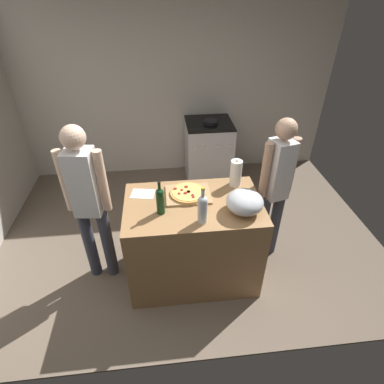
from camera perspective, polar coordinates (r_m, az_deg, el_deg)
The scene contains 13 objects.
ground_plane at distance 3.85m, azimuth -2.97°, elevation -6.11°, with size 4.65×3.34×0.02m, color #6B5B4C.
kitchen_wall_rear at distance 4.49m, azimuth -4.79°, elevation 19.20°, with size 4.65×0.10×2.60m, color #BCB7AD.
counter at distance 2.98m, azimuth 0.21°, elevation -9.03°, with size 1.21×0.75×0.91m, color #9E7247.
cutting_board at distance 2.77m, azimuth -0.73°, elevation -0.44°, with size 0.40×0.32×0.02m, color tan.
pizza at distance 2.76m, azimuth -0.75°, elevation -0.09°, with size 0.32×0.32×0.03m.
mixing_bowl at distance 2.58m, azimuth 9.76°, elevation -1.86°, with size 0.31×0.31×0.19m.
paper_towel_roll at distance 2.88m, azimuth 8.13°, elevation 3.50°, with size 0.11×0.11×0.26m.
wine_bottle_clear at distance 2.40m, azimuth 1.96°, elevation -2.97°, with size 0.08×0.08×0.34m.
wine_bottle_dark at distance 2.51m, azimuth -5.92°, elevation -1.45°, with size 0.07×0.07×0.31m.
recipe_sheet at distance 2.83m, azimuth -9.11°, elevation -0.33°, with size 0.21×0.15×0.00m, color white.
stove at distance 4.48m, azimuth 3.03°, elevation 7.51°, with size 0.63×0.63×0.93m.
person_in_stripes at distance 2.82m, azimuth -18.74°, elevation -1.33°, with size 0.39×0.23×1.63m.
person_in_red at distance 3.04m, azimuth 15.25°, elevation 1.05°, with size 0.35×0.24×1.57m.
Camera 1 is at (-0.12, -1.52, 2.54)m, focal length 28.73 mm.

